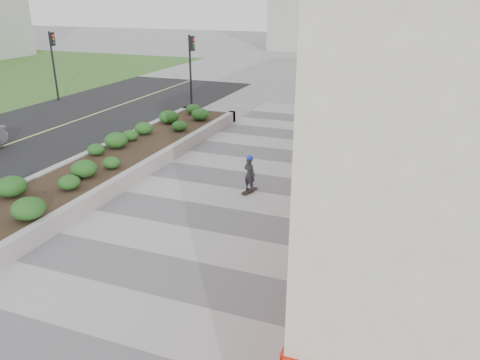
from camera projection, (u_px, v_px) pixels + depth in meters
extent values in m
plane|color=gray|center=(130.00, 323.00, 9.48)|extent=(160.00, 160.00, 0.00)
cube|color=#A8A8AD|center=(195.00, 252.00, 12.08)|extent=(8.00, 36.00, 0.01)
cube|color=red|center=(383.00, 148.00, 15.40)|extent=(0.12, 24.00, 3.00)
cube|color=#9E9EA0|center=(208.00, 115.00, 24.98)|extent=(3.00, 0.30, 0.55)
cube|color=#9E9EA0|center=(79.00, 163.00, 17.74)|extent=(0.30, 18.00, 0.55)
cube|color=#9E9EA0|center=(140.00, 172.00, 16.84)|extent=(0.30, 18.00, 0.55)
cube|color=#2D2116|center=(109.00, 168.00, 17.30)|extent=(2.40, 17.40, 0.50)
cylinder|color=black|center=(191.00, 74.00, 26.34)|extent=(0.12, 0.12, 4.20)
cube|color=black|center=(192.00, 43.00, 25.67)|extent=(0.18, 0.28, 0.80)
cylinder|color=black|center=(54.00, 67.00, 28.97)|extent=(0.12, 0.12, 4.20)
cube|color=black|center=(52.00, 39.00, 28.30)|extent=(0.18, 0.28, 0.80)
cylinder|color=#595654|center=(213.00, 256.00, 11.92)|extent=(0.44, 0.44, 0.01)
cube|color=black|center=(249.00, 191.00, 15.76)|extent=(0.38, 0.75, 0.02)
imported|color=#29292E|center=(250.00, 174.00, 15.54)|extent=(0.49, 0.40, 1.18)
sphere|color=#1D36F8|center=(250.00, 158.00, 15.34)|extent=(0.23, 0.23, 0.23)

